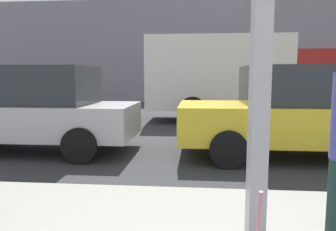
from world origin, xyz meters
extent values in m
plane|color=#2D2D30|center=(0.00, 8.00, 0.00)|extent=(60.00, 60.00, 0.00)
cube|color=gray|center=(0.00, 18.96, 3.02)|extent=(28.00, 1.20, 6.04)
cube|color=#BCBCC1|center=(-3.51, 5.34, 0.65)|extent=(4.16, 1.72, 0.65)
cube|color=#282D33|center=(-3.39, 5.34, 1.35)|extent=(2.16, 1.51, 0.76)
cylinder|color=black|center=(-2.22, 6.20, 0.32)|extent=(0.64, 0.18, 0.64)
cylinder|color=black|center=(-2.22, 4.48, 0.32)|extent=(0.64, 0.18, 0.64)
cylinder|color=black|center=(-4.80, 6.20, 0.32)|extent=(0.64, 0.18, 0.64)
cube|color=gold|center=(1.76, 5.34, 0.66)|extent=(4.54, 1.86, 0.68)
cube|color=#282D33|center=(1.89, 5.34, 1.36)|extent=(2.36, 1.64, 0.72)
cylinder|color=black|center=(0.35, 6.27, 0.32)|extent=(0.64, 0.18, 0.64)
cylinder|color=black|center=(0.35, 4.41, 0.32)|extent=(0.64, 0.18, 0.64)
cube|color=silver|center=(0.47, 10.24, 1.63)|extent=(4.62, 2.20, 2.37)
cube|color=maroon|center=(3.58, 10.24, 1.40)|extent=(1.90, 2.10, 1.90)
cylinder|color=black|center=(3.58, 11.29, 0.45)|extent=(0.90, 0.24, 0.90)
cylinder|color=black|center=(3.58, 9.19, 0.45)|extent=(0.90, 0.24, 0.90)
cylinder|color=black|center=(-0.32, 11.34, 0.45)|extent=(0.90, 0.24, 0.90)
cylinder|color=black|center=(-0.32, 9.14, 0.45)|extent=(0.90, 0.24, 0.90)
camera|label=1|loc=(-0.18, -0.88, 1.52)|focal=34.41mm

